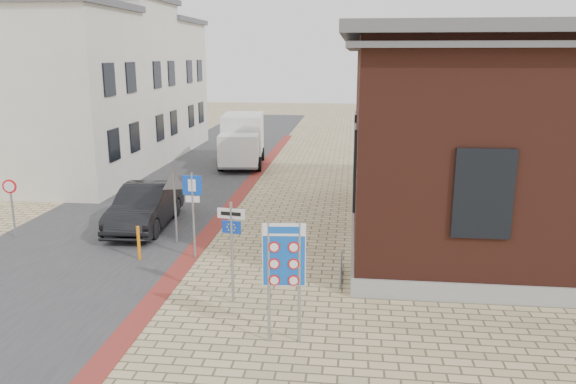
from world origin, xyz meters
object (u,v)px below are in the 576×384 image
at_px(sedan, 145,206).
at_px(box_truck, 242,140).
at_px(parking_sign, 193,200).
at_px(border_sign, 284,258).
at_px(bollard, 139,243).
at_px(essen_sign, 232,237).

xyz_separation_m(sedan, box_truck, (1.19, 11.86, 0.66)).
distance_m(box_truck, parking_sign, 14.82).
relative_size(border_sign, bollard, 2.53).
distance_m(sedan, bollard, 3.37).
relative_size(parking_sign, bollard, 2.52).
bearing_deg(border_sign, sedan, 122.78).
height_order(sedan, parking_sign, parking_sign).
height_order(border_sign, essen_sign, border_sign).
height_order(essen_sign, bollard, essen_sign).
xyz_separation_m(sedan, parking_sign, (2.61, -2.88, 1.05)).
bearing_deg(bollard, essen_sign, -37.39).
distance_m(border_sign, parking_sign, 5.80).
relative_size(sedan, box_truck, 0.85).
distance_m(box_truck, bollard, 15.11).
relative_size(sedan, border_sign, 1.76).
bearing_deg(box_truck, parking_sign, -90.64).
height_order(box_truck, bollard, box_truck).
distance_m(box_truck, border_sign, 20.08).
xyz_separation_m(essen_sign, parking_sign, (-1.81, 2.96, 0.09)).
bearing_deg(box_truck, bollard, -96.92).
bearing_deg(essen_sign, border_sign, -42.35).
relative_size(border_sign, essen_sign, 1.03).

